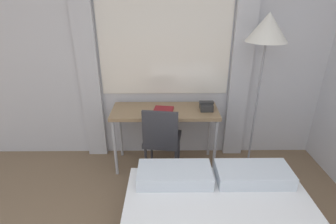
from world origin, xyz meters
The scene contains 6 objects.
wall_back_with_window centered at (0.00, 2.76, 1.35)m, with size 4.97×0.13×2.70m.
desk centered at (0.03, 2.44, 0.68)m, with size 1.24×0.48×0.75m.
desk_chair centered at (-0.01, 2.20, 0.52)m, with size 0.45×0.45×0.89m.
standing_lamp centered at (1.06, 2.35, 1.58)m, with size 0.42×0.42×1.83m.
telephone centered at (0.51, 2.44, 0.80)m, with size 0.17×0.17×0.10m.
book centered at (0.01, 2.41, 0.77)m, with size 0.24×0.20×0.02m.
Camera 1 is at (0.04, -0.35, 1.98)m, focal length 28.00 mm.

